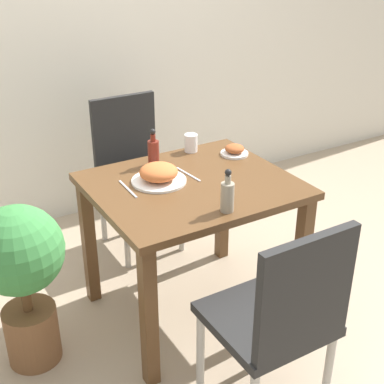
{
  "coord_description": "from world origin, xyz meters",
  "views": [
    {
      "loc": [
        -1.14,
        -1.93,
        1.79
      ],
      "look_at": [
        0.0,
        0.0,
        0.68
      ],
      "focal_mm": 50.0,
      "sensor_mm": 36.0,
      "label": 1
    }
  ],
  "objects_px": {
    "chair_far": "(133,164)",
    "sauce_bottle": "(227,195)",
    "food_plate": "(159,174)",
    "potted_plant_left": "(21,269)",
    "chair_near": "(280,316)",
    "condiment_bottle": "(153,151)",
    "drink_cup": "(191,143)",
    "side_plate": "(235,150)"
  },
  "relations": [
    {
      "from": "chair_near",
      "to": "food_plate",
      "type": "xyz_separation_m",
      "value": [
        -0.05,
        0.85,
        0.25
      ]
    },
    {
      "from": "chair_near",
      "to": "side_plate",
      "type": "bearing_deg",
      "value": -115.05
    },
    {
      "from": "chair_far",
      "to": "drink_cup",
      "type": "xyz_separation_m",
      "value": [
        0.14,
        -0.44,
        0.25
      ]
    },
    {
      "from": "chair_far",
      "to": "drink_cup",
      "type": "distance_m",
      "value": 0.53
    },
    {
      "from": "food_plate",
      "to": "potted_plant_left",
      "type": "bearing_deg",
      "value": -178.02
    },
    {
      "from": "chair_near",
      "to": "chair_far",
      "type": "distance_m",
      "value": 1.55
    },
    {
      "from": "condiment_bottle",
      "to": "potted_plant_left",
      "type": "relative_size",
      "value": 0.24
    },
    {
      "from": "sauce_bottle",
      "to": "potted_plant_left",
      "type": "distance_m",
      "value": 0.93
    },
    {
      "from": "chair_near",
      "to": "food_plate",
      "type": "bearing_deg",
      "value": -86.59
    },
    {
      "from": "sauce_bottle",
      "to": "potted_plant_left",
      "type": "relative_size",
      "value": 0.24
    },
    {
      "from": "chair_near",
      "to": "sauce_bottle",
      "type": "relative_size",
      "value": 4.79
    },
    {
      "from": "chair_near",
      "to": "drink_cup",
      "type": "distance_m",
      "value": 1.16
    },
    {
      "from": "condiment_bottle",
      "to": "side_plate",
      "type": "bearing_deg",
      "value": -12.24
    },
    {
      "from": "food_plate",
      "to": "chair_near",
      "type": "bearing_deg",
      "value": -86.59
    },
    {
      "from": "food_plate",
      "to": "side_plate",
      "type": "height_order",
      "value": "food_plate"
    },
    {
      "from": "chair_near",
      "to": "condiment_bottle",
      "type": "distance_m",
      "value": 1.07
    },
    {
      "from": "chair_far",
      "to": "side_plate",
      "type": "relative_size",
      "value": 6.29
    },
    {
      "from": "potted_plant_left",
      "to": "chair_near",
      "type": "bearing_deg",
      "value": -48.67
    },
    {
      "from": "food_plate",
      "to": "side_plate",
      "type": "xyz_separation_m",
      "value": [
        0.49,
        0.1,
        -0.02
      ]
    },
    {
      "from": "potted_plant_left",
      "to": "drink_cup",
      "type": "bearing_deg",
      "value": 15.49
    },
    {
      "from": "chair_near",
      "to": "chair_far",
      "type": "bearing_deg",
      "value": -94.83
    },
    {
      "from": "chair_far",
      "to": "food_plate",
      "type": "bearing_deg",
      "value": -104.63
    },
    {
      "from": "condiment_bottle",
      "to": "chair_near",
      "type": "bearing_deg",
      "value": -91.03
    },
    {
      "from": "food_plate",
      "to": "potted_plant_left",
      "type": "distance_m",
      "value": 0.73
    },
    {
      "from": "food_plate",
      "to": "sauce_bottle",
      "type": "xyz_separation_m",
      "value": [
        0.11,
        -0.4,
        0.03
      ]
    },
    {
      "from": "side_plate",
      "to": "sauce_bottle",
      "type": "bearing_deg",
      "value": -127.53
    },
    {
      "from": "chair_far",
      "to": "sauce_bottle",
      "type": "relative_size",
      "value": 4.79
    },
    {
      "from": "side_plate",
      "to": "drink_cup",
      "type": "relative_size",
      "value": 1.55
    },
    {
      "from": "chair_far",
      "to": "food_plate",
      "type": "relative_size",
      "value": 3.56
    },
    {
      "from": "chair_far",
      "to": "potted_plant_left",
      "type": "height_order",
      "value": "chair_far"
    },
    {
      "from": "sauce_bottle",
      "to": "condiment_bottle",
      "type": "height_order",
      "value": "same"
    },
    {
      "from": "chair_far",
      "to": "condiment_bottle",
      "type": "xyz_separation_m",
      "value": [
        -0.11,
        -0.5,
        0.28
      ]
    },
    {
      "from": "drink_cup",
      "to": "side_plate",
      "type": "bearing_deg",
      "value": -42.57
    },
    {
      "from": "chair_near",
      "to": "condiment_bottle",
      "type": "bearing_deg",
      "value": -91.03
    },
    {
      "from": "drink_cup",
      "to": "chair_far",
      "type": "bearing_deg",
      "value": 107.75
    },
    {
      "from": "chair_far",
      "to": "drink_cup",
      "type": "height_order",
      "value": "chair_far"
    },
    {
      "from": "condiment_bottle",
      "to": "drink_cup",
      "type": "bearing_deg",
      "value": 14.41
    },
    {
      "from": "chair_far",
      "to": "sauce_bottle",
      "type": "distance_m",
      "value": 1.13
    },
    {
      "from": "chair_near",
      "to": "sauce_bottle",
      "type": "height_order",
      "value": "sauce_bottle"
    },
    {
      "from": "sauce_bottle",
      "to": "condiment_bottle",
      "type": "distance_m",
      "value": 0.59
    },
    {
      "from": "food_plate",
      "to": "sauce_bottle",
      "type": "relative_size",
      "value": 1.35
    },
    {
      "from": "sauce_bottle",
      "to": "condiment_bottle",
      "type": "xyz_separation_m",
      "value": [
        -0.04,
        0.58,
        0.0
      ]
    }
  ]
}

